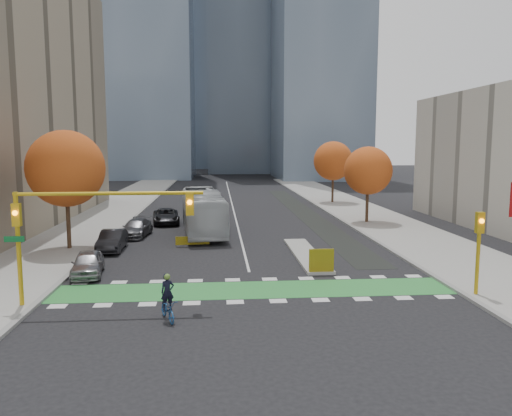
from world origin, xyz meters
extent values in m
plane|color=black|center=(0.00, 0.00, 0.00)|extent=(300.00, 300.00, 0.00)
cube|color=gray|center=(-13.50, 20.00, 0.07)|extent=(7.00, 120.00, 0.15)
cube|color=gray|center=(13.50, 20.00, 0.07)|extent=(7.00, 120.00, 0.15)
cube|color=gray|center=(-10.00, 20.00, 0.07)|extent=(0.30, 120.00, 0.16)
cube|color=gray|center=(10.00, 20.00, 0.07)|extent=(0.30, 120.00, 0.16)
cube|color=#2B8637|center=(0.00, 1.50, 0.01)|extent=(20.00, 3.00, 0.01)
cube|color=silver|center=(0.00, 40.00, 0.01)|extent=(0.15, 70.00, 0.01)
cube|color=black|center=(7.50, 30.00, 0.01)|extent=(2.50, 50.00, 0.01)
cube|color=gray|center=(4.00, 9.00, 0.08)|extent=(1.60, 10.00, 0.16)
cube|color=yellow|center=(4.00, 4.20, 0.80)|extent=(1.40, 0.12, 1.30)
cube|color=#47566B|center=(-18.00, 90.00, 35.00)|extent=(22.00, 22.00, 70.00)
cube|color=#47566B|center=(20.00, 85.00, 30.00)|extent=(18.00, 24.00, 60.00)
cube|color=#47566B|center=(-4.00, 140.00, 40.00)|extent=(26.00, 26.00, 80.00)
cylinder|color=#332114|center=(-12.00, 12.00, 2.62)|extent=(0.28, 0.28, 5.25)
sphere|color=#B44016|center=(-12.00, 12.00, 5.62)|extent=(5.20, 5.20, 5.20)
cylinder|color=#332114|center=(12.00, 22.00, 2.27)|extent=(0.28, 0.28, 4.55)
sphere|color=#B44016|center=(12.00, 22.00, 4.88)|extent=(4.40, 4.40, 4.40)
cylinder|color=#332114|center=(12.50, 38.00, 2.45)|extent=(0.28, 0.28, 4.90)
sphere|color=#B44016|center=(12.50, 38.00, 5.25)|extent=(4.80, 4.80, 4.80)
cylinder|color=#BF9914|center=(-10.50, -0.50, 2.60)|extent=(0.20, 0.20, 5.20)
cylinder|color=#BF9914|center=(-6.50, -0.50, 5.10)|extent=(8.20, 0.16, 0.16)
cube|color=#BF9914|center=(-10.50, -0.50, 4.20)|extent=(0.35, 0.28, 1.00)
sphere|color=orange|center=(-10.50, -0.68, 4.30)|extent=(0.22, 0.22, 0.22)
cube|color=#BF9914|center=(-3.00, -0.50, 4.60)|extent=(0.35, 0.28, 1.00)
sphere|color=orange|center=(-3.00, -0.68, 4.70)|extent=(0.22, 0.22, 0.22)
cube|color=#0C5926|center=(-10.50, -0.90, 3.20)|extent=(0.85, 0.04, 0.25)
cylinder|color=#BF9914|center=(10.50, -0.50, 2.00)|extent=(0.18, 0.18, 4.00)
cube|color=#BF9914|center=(10.50, -0.50, 3.60)|extent=(0.35, 0.28, 1.00)
sphere|color=orange|center=(10.50, -0.68, 3.70)|extent=(0.22, 0.22, 0.22)
imported|color=navy|center=(-3.86, -2.57, 0.45)|extent=(1.18, 1.81, 0.90)
imported|color=black|center=(-3.86, -2.57, 1.21)|extent=(0.65, 0.54, 1.53)
sphere|color=#597F2D|center=(-3.86, -2.57, 1.85)|extent=(0.26, 0.26, 0.26)
imported|color=#B7BBBF|center=(-3.00, 18.50, 1.76)|extent=(4.14, 12.83, 3.51)
imported|color=gray|center=(-9.00, 5.00, 0.68)|extent=(2.13, 4.16, 1.35)
imported|color=black|center=(-9.00, 11.53, 0.71)|extent=(1.55, 4.30, 1.41)
imported|color=#4C4C51|center=(-8.21, 16.77, 0.67)|extent=(2.37, 4.80, 1.34)
imported|color=black|center=(-6.50, 23.11, 0.69)|extent=(2.90, 5.24, 1.39)
camera|label=1|loc=(-1.77, -22.71, 7.23)|focal=35.00mm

